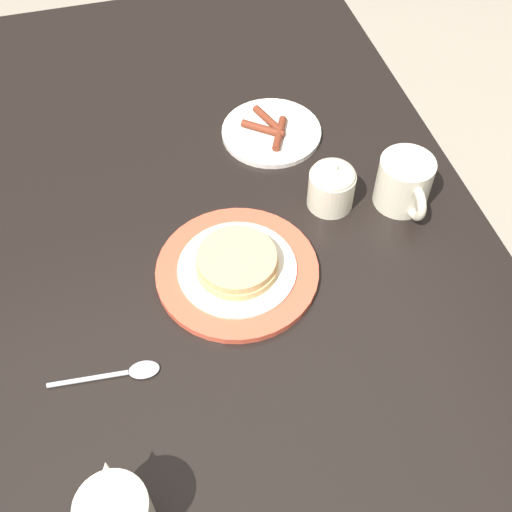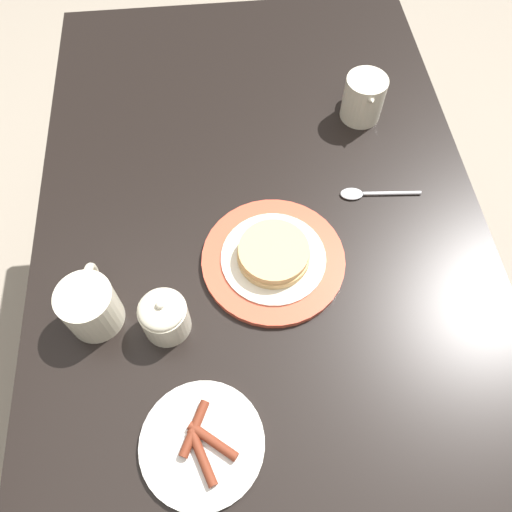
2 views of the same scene
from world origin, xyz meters
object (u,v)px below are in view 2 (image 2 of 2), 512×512
(pancake_plate, at_px, (273,257))
(spoon, at_px, (366,194))
(coffee_mug, at_px, (90,305))
(creamer_pitcher, at_px, (364,97))
(sugar_bowl, at_px, (164,316))
(side_plate_bacon, at_px, (202,444))

(pancake_plate, bearing_deg, spoon, -56.77)
(coffee_mug, xyz_separation_m, spoon, (0.20, -0.49, -0.04))
(creamer_pitcher, bearing_deg, pancake_plate, 146.02)
(spoon, bearing_deg, sugar_bowl, 121.04)
(creamer_pitcher, bearing_deg, spoon, 171.60)
(side_plate_bacon, height_order, spoon, side_plate_bacon)
(pancake_plate, height_order, sugar_bowl, sugar_bowl)
(pancake_plate, distance_m, creamer_pitcher, 0.40)
(creamer_pitcher, height_order, spoon, creamer_pitcher)
(side_plate_bacon, xyz_separation_m, coffee_mug, (0.22, 0.16, 0.04))
(pancake_plate, bearing_deg, coffee_mug, 103.64)
(side_plate_bacon, height_order, creamer_pitcher, creamer_pitcher)
(creamer_pitcher, bearing_deg, coffee_mug, 127.57)
(coffee_mug, relative_size, creamer_pitcher, 0.97)
(coffee_mug, xyz_separation_m, sugar_bowl, (-0.03, -0.11, -0.00))
(pancake_plate, distance_m, coffee_mug, 0.31)
(side_plate_bacon, distance_m, sugar_bowl, 0.20)
(side_plate_bacon, bearing_deg, coffee_mug, 36.57)
(side_plate_bacon, height_order, coffee_mug, coffee_mug)
(coffee_mug, xyz_separation_m, creamer_pitcher, (0.40, -0.52, 0.00))
(sugar_bowl, bearing_deg, spoon, -58.96)
(pancake_plate, bearing_deg, creamer_pitcher, -33.98)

